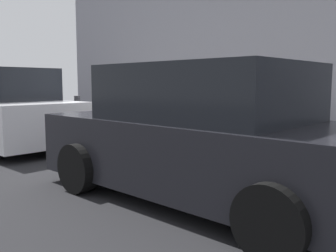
# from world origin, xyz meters

# --- Properties ---
(ground_plane) EXTENTS (40.00, 40.00, 0.00)m
(ground_plane) POSITION_xyz_m (0.00, 0.00, 0.00)
(ground_plane) COLOR black
(sidewalk_curb) EXTENTS (18.00, 5.00, 0.14)m
(sidewalk_curb) POSITION_xyz_m (0.00, -2.50, 0.07)
(sidewalk_curb) COLOR #9E9B93
(sidewalk_curb) RESTS_ON ground_plane
(suitcase_silver_0) EXTENTS (0.49, 0.22, 0.72)m
(suitcase_silver_0) POSITION_xyz_m (-3.57, -0.76, 0.47)
(suitcase_silver_0) COLOR #9EA0A8
(suitcase_silver_0) RESTS_ON sidewalk_curb
(suitcase_black_1) EXTENTS (0.47, 0.24, 0.61)m
(suitcase_black_1) POSITION_xyz_m (-3.00, -0.73, 0.42)
(suitcase_black_1) COLOR black
(suitcase_black_1) RESTS_ON sidewalk_curb
(suitcase_teal_2) EXTENTS (0.47, 0.26, 0.73)m
(suitcase_teal_2) POSITION_xyz_m (-2.45, -0.81, 0.48)
(suitcase_teal_2) COLOR #0F606B
(suitcase_teal_2) RESTS_ON sidewalk_curb
(suitcase_maroon_3) EXTENTS (0.40, 0.29, 0.97)m
(suitcase_maroon_3) POSITION_xyz_m (-1.93, -0.87, 0.51)
(suitcase_maroon_3) COLOR maroon
(suitcase_maroon_3) RESTS_ON sidewalk_curb
(suitcase_red_4) EXTENTS (0.46, 0.25, 0.93)m
(suitcase_red_4) POSITION_xyz_m (-1.42, -0.78, 0.48)
(suitcase_red_4) COLOR red
(suitcase_red_4) RESTS_ON sidewalk_curb
(suitcase_olive_5) EXTENTS (0.47, 0.24, 1.02)m
(suitcase_olive_5) POSITION_xyz_m (-0.86, -0.73, 0.51)
(suitcase_olive_5) COLOR #59601E
(suitcase_olive_5) RESTS_ON sidewalk_curb
(suitcase_navy_6) EXTENTS (0.47, 0.23, 0.99)m
(suitcase_navy_6) POSITION_xyz_m (-0.30, -0.76, 0.50)
(suitcase_navy_6) COLOR navy
(suitcase_navy_6) RESTS_ON sidewalk_curb
(suitcase_silver_7) EXTENTS (0.45, 0.25, 0.93)m
(suitcase_silver_7) POSITION_xyz_m (0.25, -0.78, 0.49)
(suitcase_silver_7) COLOR #9EA0A8
(suitcase_silver_7) RESTS_ON sidewalk_curb
(suitcase_black_8) EXTENTS (0.36, 0.23, 0.99)m
(suitcase_black_8) POSITION_xyz_m (0.75, -0.87, 0.50)
(suitcase_black_8) COLOR black
(suitcase_black_8) RESTS_ON sidewalk_curb
(suitcase_teal_9) EXTENTS (0.43, 0.25, 1.03)m
(suitcase_teal_9) POSITION_xyz_m (1.23, -0.73, 0.53)
(suitcase_teal_9) COLOR #0F606B
(suitcase_teal_9) RESTS_ON sidewalk_curb
(fire_hydrant) EXTENTS (0.39, 0.21, 0.81)m
(fire_hydrant) POSITION_xyz_m (2.07, -0.79, 0.56)
(fire_hydrant) COLOR #99999E
(fire_hydrant) RESTS_ON sidewalk_curb
(bollard_post) EXTENTS (0.16, 0.16, 0.92)m
(bollard_post) POSITION_xyz_m (2.71, -0.64, 0.60)
(bollard_post) COLOR #333338
(bollard_post) RESTS_ON sidewalk_curb
(parked_car_charcoal_0) EXTENTS (4.38, 2.10, 1.63)m
(parked_car_charcoal_0) POSITION_xyz_m (-3.35, 1.55, 0.76)
(parked_car_charcoal_0) COLOR black
(parked_car_charcoal_0) RESTS_ON ground_plane
(parked_car_white_1) EXTENTS (4.43, 2.12, 1.72)m
(parked_car_white_1) POSITION_xyz_m (2.36, 1.55, 0.80)
(parked_car_white_1) COLOR silver
(parked_car_white_1) RESTS_ON ground_plane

